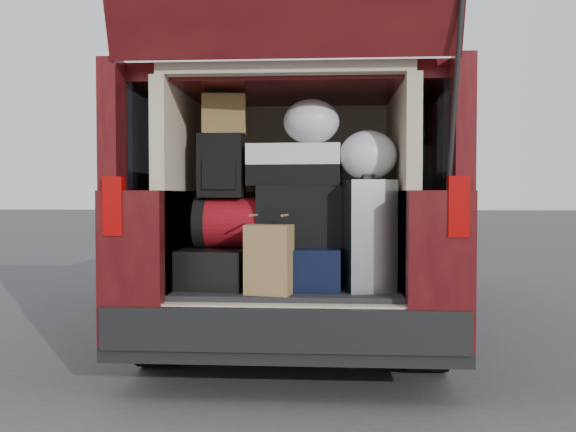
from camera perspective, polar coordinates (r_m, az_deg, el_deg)
name	(u,v)px	position (r m, az deg, el deg)	size (l,w,h in m)	color
ground	(287,388)	(3.53, -0.09, -15.77)	(80.00, 80.00, 0.00)	#37373A
minivan	(301,214)	(5.22, 1.26, 0.16)	(1.90, 5.35, 2.77)	black
load_floor	(290,328)	(3.72, 0.20, -10.45)	(1.24, 1.05, 0.55)	black
black_hardshell	(219,267)	(3.58, -6.47, -4.73)	(0.40, 0.54, 0.22)	black
navy_hardshell	(302,266)	(3.51, 1.30, -4.74)	(0.43, 0.53, 0.23)	black
silver_roller	(364,235)	(3.44, 7.17, -1.74)	(0.25, 0.41, 0.61)	silver
kraft_bag	(269,259)	(3.24, -1.79, -4.09)	(0.24, 0.15, 0.37)	olive
red_duffel	(234,223)	(3.58, -5.06, -0.62)	(0.45, 0.29, 0.29)	maroon
black_soft_case	(299,216)	(3.53, 1.00, 0.01)	(0.48, 0.29, 0.35)	black
backpack	(221,166)	(3.55, -6.26, 4.68)	(0.26, 0.16, 0.37)	black
twotone_duffel	(295,165)	(3.55, 0.65, 4.76)	(0.53, 0.28, 0.24)	white
grocery_sack_lower	(224,115)	(3.61, -5.96, 9.35)	(0.25, 0.20, 0.22)	olive
plastic_bag_center	(311,122)	(3.54, 2.20, 8.79)	(0.32, 0.30, 0.26)	silver
plastic_bag_right	(368,155)	(3.45, 7.49, 5.64)	(0.32, 0.30, 0.28)	silver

